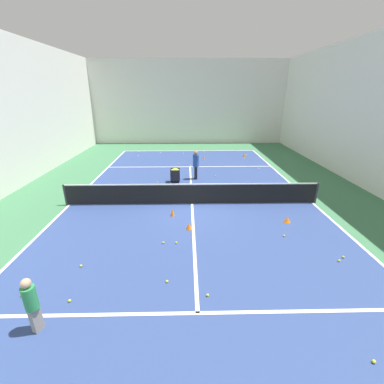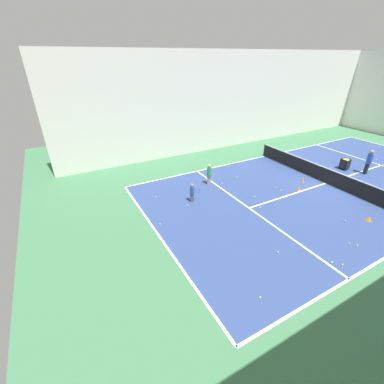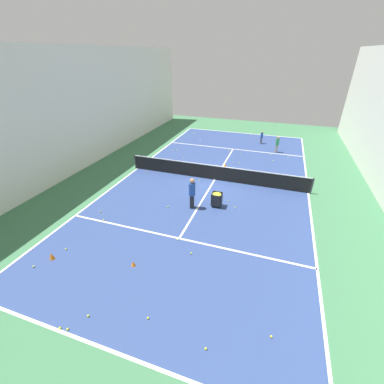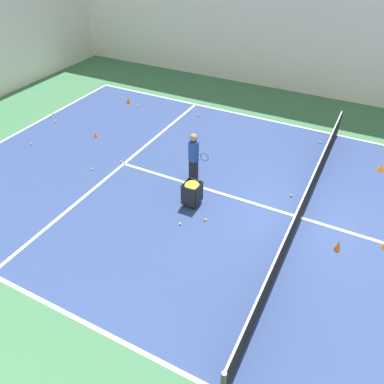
# 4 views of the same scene
# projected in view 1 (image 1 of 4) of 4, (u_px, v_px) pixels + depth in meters

# --- Properties ---
(ground_plane) EXTENTS (33.23, 33.23, 0.00)m
(ground_plane) POSITION_uv_depth(u_px,v_px,m) (192.00, 204.00, 11.56)
(ground_plane) COLOR #3D754C
(court_playing_area) EXTENTS (10.97, 22.27, 0.00)m
(court_playing_area) POSITION_uv_depth(u_px,v_px,m) (192.00, 204.00, 11.56)
(court_playing_area) COLOR navy
(court_playing_area) RESTS_ON ground
(line_baseline_far) EXTENTS (10.97, 0.10, 0.00)m
(line_baseline_far) POSITION_uv_depth(u_px,v_px,m) (189.00, 151.00, 21.92)
(line_baseline_far) COLOR white
(line_baseline_far) RESTS_ON ground
(line_sideline_left) EXTENTS (0.10, 22.27, 0.00)m
(line_sideline_left) POSITION_uv_depth(u_px,v_px,m) (69.00, 205.00, 11.45)
(line_sideline_left) COLOR white
(line_sideline_left) RESTS_ON ground
(line_sideline_right) EXTENTS (0.10, 22.27, 0.00)m
(line_sideline_right) POSITION_uv_depth(u_px,v_px,m) (312.00, 203.00, 11.67)
(line_sideline_right) COLOR white
(line_sideline_right) RESTS_ON ground
(line_service_near) EXTENTS (10.97, 0.10, 0.00)m
(line_service_near) POSITION_uv_depth(u_px,v_px,m) (198.00, 313.00, 5.86)
(line_service_near) COLOR white
(line_service_near) RESTS_ON ground
(line_service_far) EXTENTS (10.97, 0.10, 0.00)m
(line_service_far) POSITION_uv_depth(u_px,v_px,m) (190.00, 167.00, 17.26)
(line_service_far) COLOR white
(line_service_far) RESTS_ON ground
(line_centre_service) EXTENTS (0.10, 12.25, 0.00)m
(line_centre_service) POSITION_uv_depth(u_px,v_px,m) (192.00, 204.00, 11.56)
(line_centre_service) COLOR white
(line_centre_service) RESTS_ON ground
(hall_enclosure_far) EXTENTS (17.92, 0.15, 7.47)m
(hall_enclosure_far) POSITION_uv_depth(u_px,v_px,m) (189.00, 103.00, 23.87)
(hall_enclosure_far) COLOR silver
(hall_enclosure_far) RESTS_ON ground
(tennis_net) EXTENTS (11.27, 0.10, 0.96)m
(tennis_net) POSITION_uv_depth(u_px,v_px,m) (192.00, 194.00, 11.38)
(tennis_net) COLOR #2D2D33
(tennis_net) RESTS_ON ground
(coach_at_net) EXTENTS (0.34, 0.66, 1.66)m
(coach_at_net) POSITION_uv_depth(u_px,v_px,m) (196.00, 163.00, 14.54)
(coach_at_net) COLOR black
(coach_at_net) RESTS_ON ground
(child_midcourt) EXTENTS (0.35, 0.35, 1.33)m
(child_midcourt) POSITION_uv_depth(u_px,v_px,m) (31.00, 302.00, 5.19)
(child_midcourt) COLOR gray
(child_midcourt) RESTS_ON ground
(ball_cart) EXTENTS (0.50, 0.48, 0.77)m
(ball_cart) POSITION_uv_depth(u_px,v_px,m) (175.00, 173.00, 14.17)
(ball_cart) COLOR black
(ball_cart) RESTS_ON ground
(training_cone_0) EXTENTS (0.27, 0.27, 0.22)m
(training_cone_0) POSITION_uv_depth(u_px,v_px,m) (287.00, 220.00, 9.91)
(training_cone_0) COLOR orange
(training_cone_0) RESTS_ON ground
(training_cone_1) EXTENTS (0.17, 0.17, 0.32)m
(training_cone_1) POSITION_uv_depth(u_px,v_px,m) (172.00, 212.00, 10.40)
(training_cone_1) COLOR orange
(training_cone_1) RESTS_ON ground
(training_cone_2) EXTENTS (0.20, 0.20, 0.29)m
(training_cone_2) POSITION_uv_depth(u_px,v_px,m) (244.00, 155.00, 19.84)
(training_cone_2) COLOR orange
(training_cone_2) RESTS_ON ground
(training_cone_3) EXTENTS (0.22, 0.22, 0.25)m
(training_cone_3) POSITION_uv_depth(u_px,v_px,m) (189.00, 226.00, 9.40)
(training_cone_3) COLOR orange
(training_cone_3) RESTS_ON ground
(training_cone_4) EXTENTS (0.17, 0.17, 0.22)m
(training_cone_4) POSITION_uv_depth(u_px,v_px,m) (204.00, 158.00, 19.15)
(training_cone_4) COLOR orange
(training_cone_4) RESTS_ON ground
(tennis_ball_0) EXTENTS (0.07, 0.07, 0.07)m
(tennis_ball_0) POSITION_uv_depth(u_px,v_px,m) (163.00, 243.00, 8.54)
(tennis_ball_0) COLOR yellow
(tennis_ball_0) RESTS_ON ground
(tennis_ball_1) EXTENTS (0.07, 0.07, 0.07)m
(tennis_ball_1) POSITION_uv_depth(u_px,v_px,m) (289.00, 199.00, 12.01)
(tennis_ball_1) COLOR yellow
(tennis_ball_1) RESTS_ON ground
(tennis_ball_2) EXTENTS (0.07, 0.07, 0.07)m
(tennis_ball_2) POSITION_uv_depth(u_px,v_px,m) (207.00, 151.00, 21.84)
(tennis_ball_2) COLOR yellow
(tennis_ball_2) RESTS_ON ground
(tennis_ball_3) EXTENTS (0.07, 0.07, 0.07)m
(tennis_ball_3) POSITION_uv_depth(u_px,v_px,m) (210.00, 150.00, 21.89)
(tennis_ball_3) COLOR yellow
(tennis_ball_3) RESTS_ON ground
(tennis_ball_4) EXTENTS (0.07, 0.07, 0.07)m
(tennis_ball_4) POSITION_uv_depth(u_px,v_px,m) (176.00, 243.00, 8.53)
(tennis_ball_4) COLOR yellow
(tennis_ball_4) RESTS_ON ground
(tennis_ball_5) EXTENTS (0.07, 0.07, 0.07)m
(tennis_ball_5) POSITION_uv_depth(u_px,v_px,m) (191.00, 166.00, 17.37)
(tennis_ball_5) COLOR yellow
(tennis_ball_5) RESTS_ON ground
(tennis_ball_6) EXTENTS (0.07, 0.07, 0.07)m
(tennis_ball_6) POSITION_uv_depth(u_px,v_px,m) (138.00, 155.00, 20.18)
(tennis_ball_6) COLOR yellow
(tennis_ball_6) RESTS_ON ground
(tennis_ball_7) EXTENTS (0.07, 0.07, 0.07)m
(tennis_ball_7) POSITION_uv_depth(u_px,v_px,m) (134.00, 151.00, 21.67)
(tennis_ball_7) COLOR yellow
(tennis_ball_7) RESTS_ON ground
(tennis_ball_8) EXTENTS (0.07, 0.07, 0.07)m
(tennis_ball_8) POSITION_uv_depth(u_px,v_px,m) (158.00, 182.00, 14.21)
(tennis_ball_8) COLOR yellow
(tennis_ball_8) RESTS_ON ground
(tennis_ball_10) EXTENTS (0.07, 0.07, 0.07)m
(tennis_ball_10) POSITION_uv_depth(u_px,v_px,m) (210.00, 199.00, 12.03)
(tennis_ball_10) COLOR yellow
(tennis_ball_10) RESTS_ON ground
(tennis_ball_11) EXTENTS (0.07, 0.07, 0.07)m
(tennis_ball_11) POSITION_uv_depth(u_px,v_px,m) (167.00, 281.00, 6.79)
(tennis_ball_11) COLOR yellow
(tennis_ball_11) RESTS_ON ground
(tennis_ball_12) EXTENTS (0.07, 0.07, 0.07)m
(tennis_ball_12) POSITION_uv_depth(u_px,v_px,m) (22.00, 295.00, 6.34)
(tennis_ball_12) COLOR yellow
(tennis_ball_12) RESTS_ON ground
(tennis_ball_13) EXTENTS (0.07, 0.07, 0.07)m
(tennis_ball_13) POSITION_uv_depth(u_px,v_px,m) (208.00, 295.00, 6.34)
(tennis_ball_13) COLOR yellow
(tennis_ball_13) RESTS_ON ground
(tennis_ball_14) EXTENTS (0.07, 0.07, 0.07)m
(tennis_ball_14) POSITION_uv_depth(u_px,v_px,m) (284.00, 236.00, 8.94)
(tennis_ball_14) COLOR yellow
(tennis_ball_14) RESTS_ON ground
(tennis_ball_15) EXTENTS (0.07, 0.07, 0.07)m
(tennis_ball_15) POSITION_uv_depth(u_px,v_px,m) (70.00, 301.00, 6.17)
(tennis_ball_15) COLOR yellow
(tennis_ball_15) RESTS_ON ground
(tennis_ball_16) EXTENTS (0.07, 0.07, 0.07)m
(tennis_ball_16) POSITION_uv_depth(u_px,v_px,m) (244.00, 158.00, 19.34)
(tennis_ball_16) COLOR yellow
(tennis_ball_16) RESTS_ON ground
(tennis_ball_18) EXTENTS (0.07, 0.07, 0.07)m
(tennis_ball_18) POSITION_uv_depth(u_px,v_px,m) (183.00, 153.00, 20.81)
(tennis_ball_18) COLOR yellow
(tennis_ball_18) RESTS_ON ground
(tennis_ball_20) EXTENTS (0.07, 0.07, 0.07)m
(tennis_ball_20) POSITION_uv_depth(u_px,v_px,m) (160.00, 153.00, 21.06)
(tennis_ball_20) COLOR yellow
(tennis_ball_20) RESTS_ON ground
(tennis_ball_21) EXTENTS (0.07, 0.07, 0.07)m
(tennis_ball_21) POSITION_uv_depth(u_px,v_px,m) (81.00, 266.00, 7.40)
(tennis_ball_21) COLOR yellow
(tennis_ball_21) RESTS_ON ground
(tennis_ball_22) EXTENTS (0.07, 0.07, 0.07)m
(tennis_ball_22) POSITION_uv_depth(u_px,v_px,m) (248.00, 166.00, 17.22)
(tennis_ball_22) COLOR yellow
(tennis_ball_22) RESTS_ON ground
(tennis_ball_23) EXTENTS (0.07, 0.07, 0.07)m
(tennis_ball_23) POSITION_uv_depth(u_px,v_px,m) (374.00, 362.00, 4.78)
(tennis_ball_23) COLOR yellow
(tennis_ball_23) RESTS_ON ground
(tennis_ball_25) EXTENTS (0.07, 0.07, 0.07)m
(tennis_ball_25) POSITION_uv_depth(u_px,v_px,m) (205.00, 152.00, 21.33)
(tennis_ball_25) COLOR yellow
(tennis_ball_25) RESTS_ON ground
(tennis_ball_26) EXTENTS (0.07, 0.07, 0.07)m
(tennis_ball_26) POSITION_uv_depth(u_px,v_px,m) (246.00, 155.00, 20.43)
(tennis_ball_26) COLOR yellow
(tennis_ball_26) RESTS_ON ground
(tennis_ball_28) EXTENTS (0.07, 0.07, 0.07)m
(tennis_ball_28) POSITION_uv_depth(u_px,v_px,m) (215.00, 176.00, 15.27)
(tennis_ball_28) COLOR yellow
(tennis_ball_28) RESTS_ON ground
(tennis_ball_29) EXTENTS (0.07, 0.07, 0.07)m
(tennis_ball_29) POSITION_uv_depth(u_px,v_px,m) (139.00, 151.00, 21.52)
(tennis_ball_29) COLOR yellow
(tennis_ball_29) RESTS_ON ground
(tennis_ball_30) EXTENTS (0.07, 0.07, 0.07)m
(tennis_ball_30) POSITION_uv_depth(u_px,v_px,m) (343.00, 257.00, 7.79)
(tennis_ball_30) COLOR yellow
(tennis_ball_30) RESTS_ON ground
(tennis_ball_31) EXTENTS (0.07, 0.07, 0.07)m
(tennis_ball_31) POSITION_uv_depth(u_px,v_px,m) (166.00, 186.00, 13.71)
(tennis_ball_31) COLOR yellow
(tennis_ball_31) RESTS_ON ground
(tennis_ball_32) EXTENTS (0.07, 0.07, 0.07)m
(tennis_ball_32) POSITION_uv_depth(u_px,v_px,m) (259.00, 169.00, 16.72)
(tennis_ball_32) COLOR yellow
(tennis_ball_32) RESTS_ON ground
(tennis_ball_33) EXTENTS (0.07, 0.07, 0.07)m
(tennis_ball_33) POSITION_uv_depth(u_px,v_px,m) (179.00, 163.00, 17.93)
(tennis_ball_33) COLOR yellow
(tennis_ball_33) RESTS_ON ground
(tennis_ball_35) EXTENTS (0.07, 0.07, 0.07)m
(tennis_ball_35) POSITION_uv_depth(u_px,v_px,m) (339.00, 261.00, 7.62)
(tennis_ball_35) COLOR yellow
(tennis_ball_35) RESTS_ON ground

